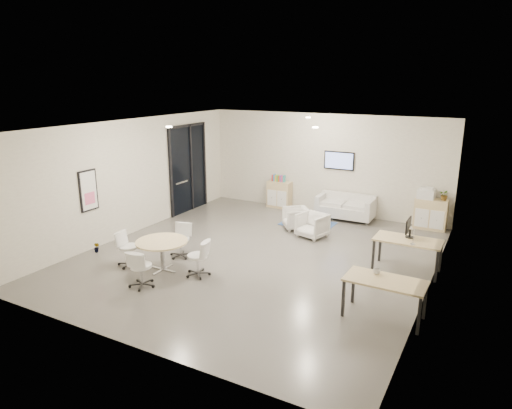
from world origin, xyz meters
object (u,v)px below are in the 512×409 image
object	(u,v)px
armchair_left	(296,217)
armchair_right	(312,224)
desk_rear	(408,243)
desk_front	(385,284)
sideboard_left	(279,195)
sideboard_right	(430,214)
loveseat	(346,208)
round_table	(162,244)

from	to	relation	value
armchair_left	armchair_right	xyz separation A→B (m)	(0.69, -0.46, 0.02)
desk_rear	desk_front	world-z (taller)	desk_rear
armchair_right	armchair_left	bearing A→B (deg)	161.46
armchair_right	desk_front	xyz separation A→B (m)	(2.81, -3.52, 0.30)
sideboard_left	sideboard_right	world-z (taller)	sideboard_right
loveseat	round_table	world-z (taller)	loveseat
sideboard_left	armchair_left	xyz separation A→B (m)	(1.43, -1.86, -0.10)
sideboard_right	desk_front	distance (m)	5.84
round_table	desk_front	bearing A→B (deg)	2.88
armchair_left	desk_front	size ratio (longest dim) A/B	0.48
loveseat	desk_rear	world-z (taller)	desk_rear
sideboard_left	armchair_left	distance (m)	2.35
sideboard_left	loveseat	world-z (taller)	sideboard_left
sideboard_left	desk_front	world-z (taller)	sideboard_left
sideboard_right	desk_rear	distance (m)	3.46
sideboard_left	armchair_right	bearing A→B (deg)	-47.51
armchair_right	sideboard_right	bearing A→B (deg)	54.81
sideboard_right	armchair_left	distance (m)	3.92
sideboard_right	desk_front	world-z (taller)	sideboard_right
sideboard_left	desk_rear	xyz separation A→B (m)	(4.88, -3.47, 0.24)
loveseat	desk_front	size ratio (longest dim) A/B	1.21
armchair_left	desk_rear	size ratio (longest dim) A/B	0.47
round_table	sideboard_left	bearing A→B (deg)	89.82
sideboard_left	round_table	size ratio (longest dim) A/B	0.76
desk_front	sideboard_left	bearing A→B (deg)	131.33
sideboard_left	armchair_left	world-z (taller)	sideboard_left
loveseat	armchair_right	bearing A→B (deg)	-97.99
sideboard_left	armchair_right	xyz separation A→B (m)	(2.12, -2.32, -0.08)
sideboard_right	armchair_right	bearing A→B (deg)	-140.08
sideboard_right	round_table	distance (m)	7.81
sideboard_right	round_table	world-z (taller)	sideboard_right
loveseat	armchair_right	world-z (taller)	loveseat
sideboard_left	desk_front	distance (m)	7.65
armchair_left	desk_rear	xyz separation A→B (m)	(3.45, -1.61, 0.34)
sideboard_left	desk_rear	distance (m)	5.99
sideboard_left	armchair_left	bearing A→B (deg)	-52.43
sideboard_left	round_table	xyz separation A→B (m)	(-0.02, -6.09, 0.18)
loveseat	sideboard_left	bearing A→B (deg)	174.59
sideboard_left	round_table	distance (m)	6.10
desk_rear	round_table	bearing A→B (deg)	-151.24
sideboard_left	desk_rear	world-z (taller)	sideboard_left
round_table	loveseat	bearing A→B (deg)	67.63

